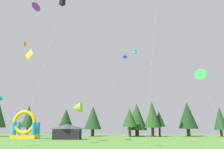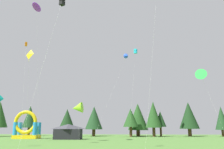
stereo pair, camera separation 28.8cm
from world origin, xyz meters
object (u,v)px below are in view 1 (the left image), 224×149
kite_cyan_box (135,51)px  kite_black_box (62,2)px  kite_purple_parafoil (36,7)px  kite_blue_delta (126,56)px  inflatable_red_slide (25,128)px  festival_tent (67,132)px  kite_yellow_diamond (28,55)px  kite_lime_delta (77,108)px  kite_green_delta (201,76)px  kite_orange_box (25,44)px

kite_cyan_box → kite_black_box: bearing=-108.8°
kite_purple_parafoil → kite_blue_delta: 23.86m
kite_black_box → kite_cyan_box: (11.15, 32.81, 3.73)m
kite_blue_delta → inflatable_red_slide: (-24.17, 0.22, -17.59)m
kite_purple_parafoil → festival_tent: bearing=73.2°
kite_yellow_diamond → inflatable_red_slide: size_ratio=2.31×
kite_yellow_diamond → festival_tent: (3.01, 17.39, -12.79)m
kite_purple_parafoil → kite_lime_delta: bearing=42.6°
kite_cyan_box → inflatable_red_slide: kite_cyan_box is taller
kite_black_box → inflatable_red_slide: kite_black_box is taller
kite_purple_parafoil → kite_green_delta: (29.29, -2.87, -14.58)m
kite_orange_box → festival_tent: size_ratio=3.94×
kite_yellow_diamond → kite_blue_delta: 26.07m
kite_orange_box → kite_black_box: bearing=-58.9°
kite_cyan_box → festival_tent: size_ratio=3.86×
kite_lime_delta → festival_tent: (-3.24, 6.59, -4.82)m
kite_black_box → kite_yellow_diamond: 12.73m
kite_blue_delta → kite_green_delta: bearing=-57.0°
festival_tent → kite_lime_delta: bearing=-63.8°
kite_green_delta → kite_orange_box: size_ratio=0.50×
kite_cyan_box → kite_orange_box: 28.27m
kite_lime_delta → kite_blue_delta: (10.26, 8.61, 13.48)m
kite_purple_parafoil → kite_orange_box: size_ratio=1.10×
kite_orange_box → festival_tent: (11.85, -0.96, -21.30)m
kite_green_delta → kite_orange_box: bearing=155.3°
kite_yellow_diamond → kite_blue_delta: bearing=49.6°
kite_black_box → inflatable_red_slide: 36.51m
kite_purple_parafoil → kite_yellow_diamond: 11.71m
kite_yellow_diamond → kite_blue_delta: kite_blue_delta is taller
kite_black_box → kite_blue_delta: size_ratio=0.94×
kite_purple_parafoil → kite_black_box: bearing=-56.6°
kite_green_delta → kite_yellow_diamond: bearing=-177.4°
kite_black_box → kite_lime_delta: 23.45m
kite_blue_delta → inflatable_red_slide: bearing=179.5°
kite_lime_delta → inflatable_red_slide: 16.98m
kite_purple_parafoil → kite_cyan_box: (19.91, 19.54, -2.90)m
festival_tent → kite_blue_delta: bearing=8.5°
kite_lime_delta → kite_green_delta: size_ratio=0.65×
kite_yellow_diamond → kite_green_delta: size_ratio=1.28×
kite_cyan_box → kite_blue_delta: size_ratio=1.12×
kite_blue_delta → kite_orange_box: bearing=-177.6°
inflatable_red_slide → festival_tent: 10.92m
kite_black_box → festival_tent: size_ratio=3.23×
inflatable_red_slide → kite_lime_delta: bearing=-32.4°
kite_lime_delta → kite_green_delta: 24.40m
kite_lime_delta → kite_cyan_box: (12.67, 12.87, 15.98)m
kite_green_delta → kite_purple_parafoil: bearing=174.4°
kite_purple_parafoil → kite_blue_delta: kite_purple_parafoil is taller
kite_black_box → kite_orange_box: kite_orange_box is taller
kite_green_delta → kite_blue_delta: kite_blue_delta is taller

